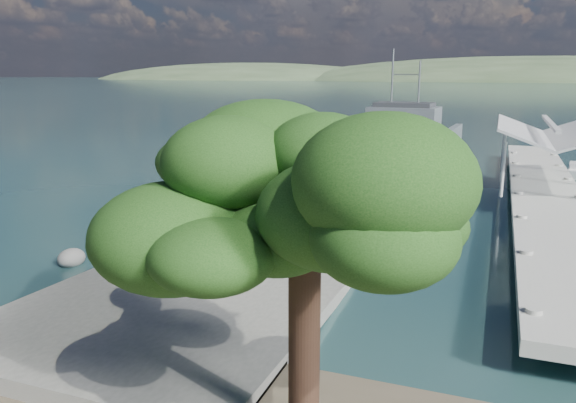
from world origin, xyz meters
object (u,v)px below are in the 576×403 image
object	(u,v)px
soldier	(157,248)
overhang_tree	(287,194)
military_truck	(245,205)
pier	(546,181)
landing_craft	(371,167)

from	to	relation	value
soldier	overhang_tree	xyz separation A→B (m)	(8.75, -8.21, 4.60)
soldier	overhang_tree	size ratio (longest dim) A/B	0.20
military_truck	overhang_tree	distance (m)	14.13
pier	landing_craft	bearing A→B (deg)	155.13
military_truck	soldier	size ratio (longest dim) A/B	5.35
landing_craft	soldier	bearing A→B (deg)	-94.10
pier	military_truck	world-z (taller)	pier
landing_craft	soldier	world-z (taller)	landing_craft
pier	soldier	bearing A→B (deg)	-128.66
pier	overhang_tree	size ratio (longest dim) A/B	5.41
military_truck	soldier	bearing A→B (deg)	-103.26
landing_craft	pier	bearing A→B (deg)	-21.45
pier	military_truck	xyz separation A→B (m)	(-13.46, -15.72, 0.85)
pier	landing_craft	world-z (taller)	landing_craft
landing_craft	military_truck	distance (m)	21.51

